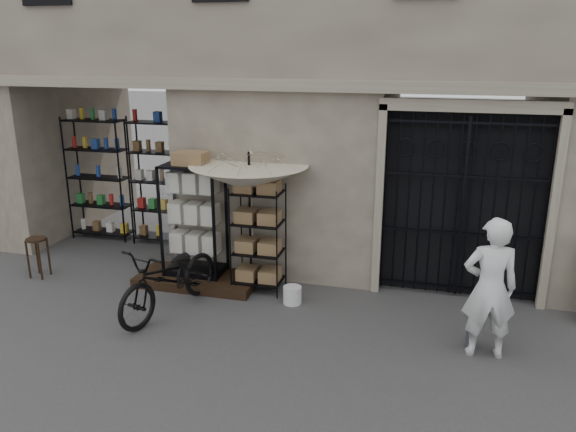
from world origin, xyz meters
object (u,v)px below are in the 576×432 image
(wooden_stool, at_px, (38,256))
(shopkeeper, at_px, (482,354))
(wire_rack, at_px, (258,240))
(market_umbrella, at_px, (249,171))
(white_bucket, at_px, (292,295))
(steel_bollard, at_px, (473,322))
(display_cabinet, at_px, (194,225))
(bicycle, at_px, (173,311))

(wooden_stool, bearing_deg, shopkeeper, -6.09)
(wire_rack, bearing_deg, shopkeeper, -39.54)
(market_umbrella, relative_size, wooden_stool, 3.86)
(market_umbrella, xyz_separation_m, white_bucket, (0.84, -0.52, -1.80))
(wire_rack, distance_m, steel_bollard, 3.46)
(market_umbrella, height_order, steel_bollard, market_umbrella)
(display_cabinet, relative_size, shopkeeper, 1.09)
(white_bucket, xyz_separation_m, steel_bollard, (2.60, -0.71, 0.24))
(wire_rack, distance_m, bicycle, 1.72)
(wooden_stool, distance_m, steel_bollard, 7.10)
(display_cabinet, height_order, wire_rack, display_cabinet)
(display_cabinet, distance_m, shopkeeper, 4.81)
(bicycle, relative_size, wooden_stool, 2.95)
(wire_rack, xyz_separation_m, white_bucket, (0.66, -0.38, -0.71))
(display_cabinet, bearing_deg, market_umbrella, 8.50)
(market_umbrella, bearing_deg, steel_bollard, -19.72)
(market_umbrella, height_order, wooden_stool, market_umbrella)
(steel_bollard, bearing_deg, market_umbrella, 160.28)
(market_umbrella, bearing_deg, bicycle, -123.78)
(shopkeeper, bearing_deg, steel_bollard, -49.28)
(wooden_stool, distance_m, shopkeeper, 7.27)
(wooden_stool, xyz_separation_m, shopkeeper, (7.22, -0.77, -0.37))
(display_cabinet, xyz_separation_m, wire_rack, (1.13, -0.06, -0.13))
(bicycle, height_order, shopkeeper, bicycle)
(bicycle, bearing_deg, steel_bollard, 15.90)
(market_umbrella, relative_size, shopkeeper, 1.45)
(wire_rack, bearing_deg, market_umbrella, 121.76)
(white_bucket, height_order, shopkeeper, white_bucket)
(market_umbrella, bearing_deg, display_cabinet, -174.93)
(shopkeeper, bearing_deg, display_cabinet, -23.88)
(display_cabinet, height_order, wooden_stool, display_cabinet)
(wire_rack, bearing_deg, wooden_stool, 166.78)
(wooden_stool, relative_size, shopkeeper, 0.38)
(market_umbrella, distance_m, bicycle, 2.45)
(display_cabinet, xyz_separation_m, steel_bollard, (4.39, -1.15, -0.61))
(bicycle, xyz_separation_m, shopkeeper, (4.42, -0.12, 0.00))
(display_cabinet, xyz_separation_m, bicycle, (0.11, -1.16, -0.98))
(display_cabinet, distance_m, white_bucket, 2.03)
(display_cabinet, bearing_deg, wire_rack, 0.29)
(display_cabinet, xyz_separation_m, shopkeeper, (4.53, -1.28, -0.98))
(wooden_stool, bearing_deg, wire_rack, 6.66)
(wooden_stool, height_order, shopkeeper, wooden_stool)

